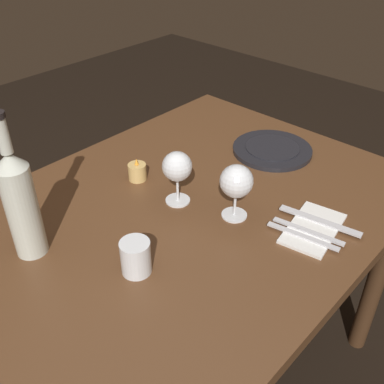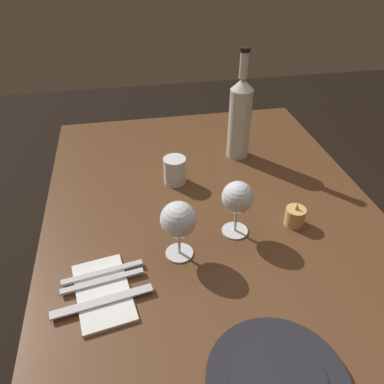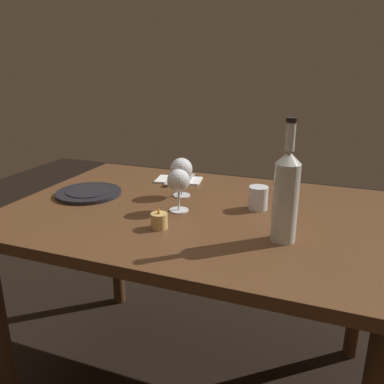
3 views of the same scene
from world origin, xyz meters
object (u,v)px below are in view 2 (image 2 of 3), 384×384
(wine_glass_right, at_px, (179,220))
(fork_outer, at_px, (103,272))
(table_knife, at_px, (103,301))
(fork_inner, at_px, (103,281))
(wine_glass_left, at_px, (238,199))
(folded_napkin, at_px, (103,292))
(wine_bottle, at_px, (240,117))
(water_tumbler, at_px, (175,171))
(votive_candle, at_px, (295,217))
(dinner_plate, at_px, (279,381))

(wine_glass_right, distance_m, fork_outer, 0.20)
(fork_outer, distance_m, table_knife, 0.08)
(fork_inner, bearing_deg, wine_glass_left, 108.98)
(folded_napkin, bearing_deg, table_knife, 0.00)
(wine_bottle, bearing_deg, water_tumbler, -62.28)
(votive_candle, bearing_deg, wine_glass_left, -89.71)
(wine_glass_left, height_order, folded_napkin, wine_glass_left)
(wine_glass_right, relative_size, table_knife, 0.70)
(votive_candle, height_order, fork_inner, votive_candle)
(wine_glass_right, distance_m, folded_napkin, 0.22)
(water_tumbler, distance_m, dinner_plate, 0.65)
(fork_inner, bearing_deg, votive_candle, 103.15)
(fork_outer, bearing_deg, folded_napkin, 0.00)
(water_tumbler, distance_m, table_knife, 0.47)
(table_knife, bearing_deg, votive_candle, 109.10)
(wine_bottle, relative_size, fork_outer, 1.95)
(fork_outer, bearing_deg, water_tumbler, 147.66)
(wine_glass_left, bearing_deg, table_knife, -62.93)
(wine_glass_right, bearing_deg, votive_candle, 99.67)
(dinner_plate, height_order, fork_outer, dinner_plate)
(wine_glass_right, relative_size, fork_inner, 0.82)
(wine_glass_left, xyz_separation_m, dinner_plate, (0.39, -0.03, -0.10))
(votive_candle, distance_m, fork_inner, 0.50)
(wine_glass_left, relative_size, dinner_plate, 0.60)
(wine_glass_left, height_order, fork_inner, wine_glass_left)
(wine_bottle, bearing_deg, votive_candle, 7.30)
(wine_glass_right, xyz_separation_m, fork_inner, (0.06, -0.18, -0.09))
(votive_candle, distance_m, dinner_plate, 0.44)
(wine_bottle, xyz_separation_m, water_tumbler, (0.12, -0.23, -0.10))
(wine_glass_right, xyz_separation_m, fork_outer, (0.04, -0.18, -0.09))
(wine_glass_left, relative_size, folded_napkin, 0.72)
(folded_napkin, distance_m, fork_inner, 0.03)
(table_knife, bearing_deg, dinner_plate, 53.07)
(votive_candle, bearing_deg, table_knife, -70.90)
(wine_glass_right, bearing_deg, fork_inner, -71.04)
(folded_napkin, bearing_deg, fork_outer, 180.00)
(dinner_plate, bearing_deg, wine_glass_left, 175.17)
(folded_napkin, height_order, fork_outer, fork_outer)
(wine_glass_left, xyz_separation_m, folded_napkin, (0.14, -0.33, -0.10))
(dinner_plate, bearing_deg, water_tumbler, -172.64)
(wine_bottle, height_order, dinner_plate, wine_bottle)
(wine_glass_left, xyz_separation_m, votive_candle, (-0.00, 0.16, -0.08))
(folded_napkin, xyz_separation_m, fork_inner, (-0.02, 0.00, 0.01))
(wine_glass_left, xyz_separation_m, fork_inner, (0.11, -0.33, -0.09))
(wine_glass_right, xyz_separation_m, wine_bottle, (-0.42, 0.26, 0.04))
(wine_glass_left, xyz_separation_m, table_knife, (0.17, -0.33, -0.09))
(wine_glass_left, bearing_deg, wine_glass_right, -71.00)
(votive_candle, xyz_separation_m, table_knife, (0.17, -0.49, -0.01))
(water_tumbler, xyz_separation_m, fork_outer, (0.34, -0.21, -0.03))
(votive_candle, relative_size, fork_outer, 0.37)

